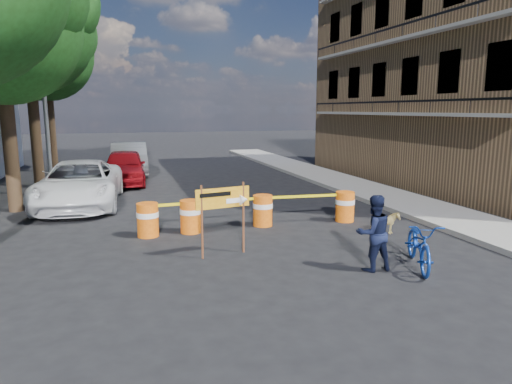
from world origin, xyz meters
TOP-DOWN VIEW (x-y plane):
  - ground at (0.00, 0.00)m, footprint 120.00×120.00m
  - sidewalk_east at (6.20, 6.00)m, footprint 2.40×40.00m
  - apartment_building at (12.00, 8.00)m, footprint 8.00×16.00m
  - tree_mid_a at (-6.74, 7.00)m, footprint 5.25×5.00m
  - tree_mid_b at (-6.73, 12.00)m, footprint 5.67×5.40m
  - tree_far at (-6.74, 17.00)m, footprint 5.04×4.80m
  - streetlamp at (-5.93, 9.50)m, footprint 1.25×0.18m
  - barrel_far_left at (-2.80, 2.59)m, footprint 0.58×0.58m
  - barrel_mid_left at (-1.65, 2.65)m, footprint 0.58×0.58m
  - barrel_mid_right at (0.46, 2.80)m, footprint 0.58×0.58m
  - barrel_far_right at (3.00, 2.60)m, footprint 0.58×0.58m
  - detour_sign at (-1.08, 0.46)m, footprint 1.29×0.35m
  - pedestrian at (1.54, -1.41)m, footprint 0.79×0.62m
  - bicycle at (2.57, -1.55)m, footprint 1.05×1.23m
  - dog at (3.34, 0.96)m, footprint 0.80×0.51m
  - suv_white at (-4.80, 7.23)m, footprint 2.97×5.81m
  - sedan_red at (-3.23, 11.83)m, footprint 2.12×4.68m
  - sedan_silver at (-2.94, 14.76)m, footprint 1.86×5.05m

SIDE VIEW (x-z plane):
  - ground at x=0.00m, z-range 0.00..0.00m
  - sidewalk_east at x=6.20m, z-range 0.00..0.15m
  - dog at x=3.34m, z-range 0.00..0.62m
  - barrel_far_left at x=-2.80m, z-range 0.02..0.92m
  - barrel_mid_left at x=-1.65m, z-range 0.02..0.92m
  - barrel_mid_right at x=0.46m, z-range 0.02..0.92m
  - barrel_far_right at x=3.00m, z-range 0.02..0.92m
  - sedan_red at x=-3.23m, z-range 0.00..1.56m
  - suv_white at x=-4.80m, z-range 0.00..1.57m
  - pedestrian at x=1.54m, z-range 0.00..1.61m
  - sedan_silver at x=-2.94m, z-range 0.00..1.65m
  - bicycle at x=2.57m, z-range 0.00..1.98m
  - detour_sign at x=-1.08m, z-range 0.38..2.07m
  - streetlamp at x=-5.93m, z-range 0.38..8.38m
  - apartment_building at x=12.00m, z-range 0.00..12.00m
  - tree_mid_a at x=-6.74m, z-range 1.67..10.34m
  - tree_far at x=-6.74m, z-range 1.80..10.64m
  - tree_mid_b at x=-6.73m, z-range 1.90..11.53m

